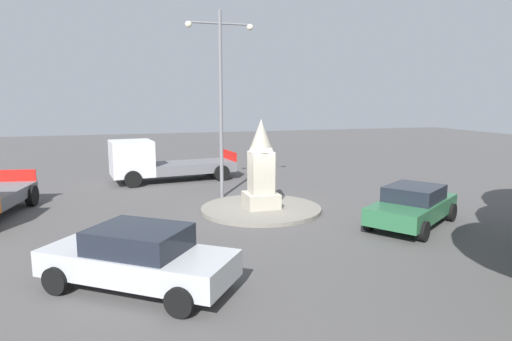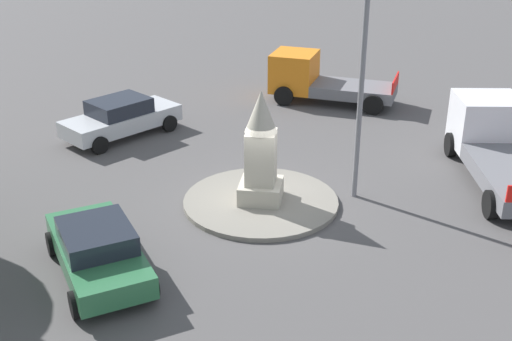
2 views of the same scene
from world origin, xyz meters
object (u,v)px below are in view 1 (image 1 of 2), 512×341
streetlamp (221,88)px  car_silver_near_island (138,257)px  truck_white_parked_right (157,162)px  car_green_parked_left (413,205)px  monument (261,167)px

streetlamp → car_silver_near_island: streetlamp is taller
streetlamp → truck_white_parked_right: (-2.44, 4.57, -3.72)m
car_green_parked_left → monument: bearing=142.0°
streetlamp → car_green_parked_left: size_ratio=1.78×
streetlamp → car_green_parked_left: 9.14m
truck_white_parked_right → car_green_parked_left: bearing=-54.3°
car_green_parked_left → truck_white_parked_right: (-7.77, 10.80, 0.31)m
streetlamp → truck_white_parked_right: size_ratio=1.21×
streetlamp → car_green_parked_left: (5.33, -6.23, -4.04)m
car_silver_near_island → streetlamp: bearing=66.0°
car_green_parked_left → car_silver_near_island: car_silver_near_island is taller
streetlamp → car_silver_near_island: size_ratio=1.72×
monument → car_green_parked_left: monument is taller
car_green_parked_left → car_silver_near_island: size_ratio=0.96×
car_silver_near_island → truck_white_parked_right: bearing=83.7°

